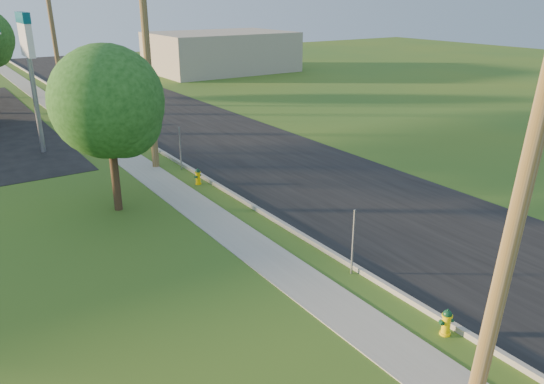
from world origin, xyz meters
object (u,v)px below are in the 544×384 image
object	(u,v)px
utility_pole_mid	(148,59)
hydrant_near	(447,322)
utility_pole_far	(54,37)
price_pylon	(27,43)
tree_verge	(111,106)
hydrant_mid	(198,176)
hydrant_far	(103,119)
utility_pole_near	(529,166)

from	to	relation	value
utility_pole_mid	hydrant_near	size ratio (longest dim) A/B	14.07
utility_pole_far	price_pylon	world-z (taller)	utility_pole_far
tree_verge	hydrant_mid	bearing A→B (deg)	15.20
utility_pole_mid	price_pylon	bearing A→B (deg)	125.34
price_pylon	hydrant_near	xyz separation A→B (m)	(4.64, -21.76, -5.09)
hydrant_mid	hydrant_far	distance (m)	13.32
utility_pole_near	utility_pole_far	distance (m)	36.00
price_pylon	hydrant_near	size ratio (longest dim) A/B	9.83
tree_verge	hydrant_near	world-z (taller)	tree_verge
utility_pole_mid	hydrant_near	world-z (taller)	utility_pole_mid
price_pylon	hydrant_near	distance (m)	22.83
utility_pole_far	hydrant_near	size ratio (longest dim) A/B	13.64
price_pylon	hydrant_far	size ratio (longest dim) A/B	8.98
utility_pole_far	hydrant_mid	bearing A→B (deg)	-88.43
price_pylon	tree_verge	world-z (taller)	price_pylon
tree_verge	hydrant_near	xyz separation A→B (m)	(3.83, -11.95, -3.58)
utility_pole_mid	utility_pole_far	size ratio (longest dim) A/B	1.03
utility_pole_far	hydrant_near	xyz separation A→B (m)	(0.74, -34.26, -4.46)
utility_pole_near	utility_pole_mid	size ratio (longest dim) A/B	0.97
utility_pole_near	price_pylon	size ratio (longest dim) A/B	1.38
price_pylon	tree_verge	bearing A→B (deg)	-85.28
utility_pole_near	utility_pole_far	xyz separation A→B (m)	(-0.00, 36.00, 0.00)
utility_pole_mid	tree_verge	world-z (taller)	utility_pole_mid
hydrant_near	hydrant_far	bearing A→B (deg)	90.38
hydrant_mid	price_pylon	bearing A→B (deg)	116.99
tree_verge	utility_pole_far	bearing A→B (deg)	82.11
utility_pole_near	utility_pole_far	world-z (taller)	utility_pole_far
utility_pole_far	utility_pole_near	bearing A→B (deg)	-90.00
utility_pole_far	tree_verge	size ratio (longest dim) A/B	1.56
utility_pole_mid	hydrant_mid	distance (m)	5.70
utility_pole_far	hydrant_far	world-z (taller)	utility_pole_far
hydrant_far	hydrant_near	bearing A→B (deg)	-89.62
hydrant_mid	hydrant_near	bearing A→B (deg)	-89.30
utility_pole_mid	utility_pole_far	bearing A→B (deg)	90.00
utility_pole_near	hydrant_far	size ratio (longest dim) A/B	12.43
price_pylon	utility_pole_near	bearing A→B (deg)	-80.58
utility_pole_mid	hydrant_near	xyz separation A→B (m)	(0.74, -16.26, -4.61)
hydrant_near	hydrant_far	xyz separation A→B (m)	(-0.18, 26.28, 0.03)
hydrant_mid	tree_verge	bearing A→B (deg)	-164.80
utility_pole_mid	hydrant_far	xyz separation A→B (m)	(0.57, 10.02, -4.58)
utility_pole_far	tree_verge	distance (m)	22.54
utility_pole_mid	utility_pole_far	world-z (taller)	utility_pole_mid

